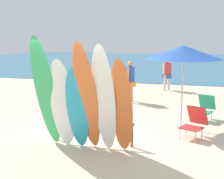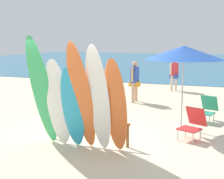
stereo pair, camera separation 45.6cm
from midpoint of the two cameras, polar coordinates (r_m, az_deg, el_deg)
The scene contains 14 objects.
ground at distance 20.88m, azimuth 12.02°, elevation 2.30°, with size 60.00×60.00×0.00m, color beige.
ocean_water at distance 37.12m, azimuth 15.43°, elevation 5.20°, with size 60.00×40.00×0.02m, color teal.
surfboard_rack at distance 7.38m, azimuth -2.70°, elevation -6.75°, with size 2.11×0.07×0.59m.
surfboard_green_0 at distance 7.01m, azimuth -11.29°, elevation -0.61°, with size 0.51×0.07×2.72m, color #38B266.
surfboard_white_1 at distance 6.95m, azimuth -8.31°, elevation -2.68°, with size 0.57×0.08×2.16m, color white.
surfboard_teal_2 at distance 6.81m, azimuth -5.56°, elevation -3.59°, with size 0.50×0.06×2.01m, color #289EC6.
surfboard_orange_3 at distance 6.59m, azimuth -3.83°, elevation -1.60°, with size 0.50×0.07×2.61m, color orange.
surfboard_white_4 at distance 6.47m, azimuth -0.57°, elevation -2.04°, with size 0.50×0.06×2.51m, color white.
surfboard_orange_5 at distance 6.49m, azimuth 2.72°, elevation -3.30°, with size 0.50×0.08×2.19m, color orange.
beachgoer_strolling at distance 15.24m, azimuth 12.53°, elevation 3.21°, with size 0.41×0.52×1.59m.
beachgoer_midbeach at distance 12.17m, azimuth 5.40°, elevation 2.07°, with size 0.43×0.63×1.66m.
beach_chair_red at distance 7.99m, azimuth 16.71°, elevation -6.03°, with size 0.74×0.85×0.81m.
beach_chair_blue at distance 9.81m, azimuth 18.92°, elevation -3.32°, with size 0.70×0.84×0.80m.
beach_umbrella at distance 8.61m, azimuth 14.95°, elevation 6.76°, with size 2.17×2.17×2.34m.
Camera 2 is at (2.91, -6.48, 2.49)m, focal length 48.23 mm.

